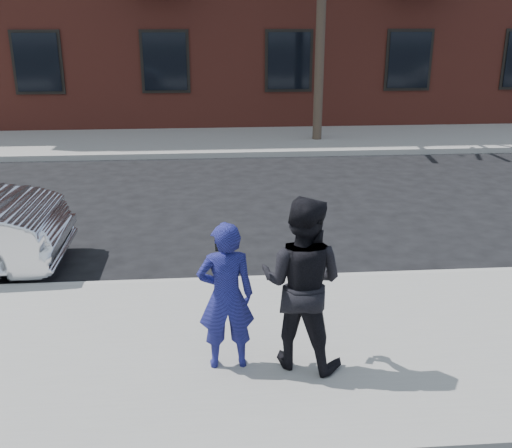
{
  "coord_description": "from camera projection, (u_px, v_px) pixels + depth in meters",
  "views": [
    {
      "loc": [
        1.37,
        -6.01,
        3.63
      ],
      "look_at": [
        1.88,
        0.4,
        1.34
      ],
      "focal_mm": 42.0,
      "sensor_mm": 36.0,
      "label": 1
    }
  ],
  "objects": [
    {
      "name": "far_curb",
      "position": [
        157.0,
        156.0,
        15.61
      ],
      "size": [
        50.0,
        0.1,
        0.15
      ],
      "primitive_type": "cube",
      "color": "#999691",
      "rests_on": "ground"
    },
    {
      "name": "near_sidewalk",
      "position": [
        88.0,
        358.0,
        6.5
      ],
      "size": [
        50.0,
        3.5,
        0.15
      ],
      "primitive_type": "cube",
      "color": "gray",
      "rests_on": "ground"
    },
    {
      "name": "ground",
      "position": [
        93.0,
        352.0,
        6.76
      ],
      "size": [
        100.0,
        100.0,
        0.0
      ],
      "primitive_type": "plane",
      "color": "black",
      "rests_on": "ground"
    },
    {
      "name": "man_hoodie",
      "position": [
        226.0,
        296.0,
        6.0
      ],
      "size": [
        0.59,
        0.49,
        1.58
      ],
      "rotation": [
        0.0,
        0.0,
        3.2
      ],
      "color": "navy",
      "rests_on": "near_sidewalk"
    },
    {
      "name": "near_curb",
      "position": [
        113.0,
        287.0,
        8.19
      ],
      "size": [
        50.0,
        0.1,
        0.15
      ],
      "primitive_type": "cube",
      "color": "#999691",
      "rests_on": "ground"
    },
    {
      "name": "man_peacoat",
      "position": [
        302.0,
        283.0,
        6.01
      ],
      "size": [
        1.09,
        1.0,
        1.82
      ],
      "rotation": [
        0.0,
        0.0,
        2.7
      ],
      "color": "black",
      "rests_on": "near_sidewalk"
    },
    {
      "name": "far_sidewalk",
      "position": [
        162.0,
        142.0,
        17.3
      ],
      "size": [
        50.0,
        3.5,
        0.15
      ],
      "primitive_type": "cube",
      "color": "gray",
      "rests_on": "ground"
    }
  ]
}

